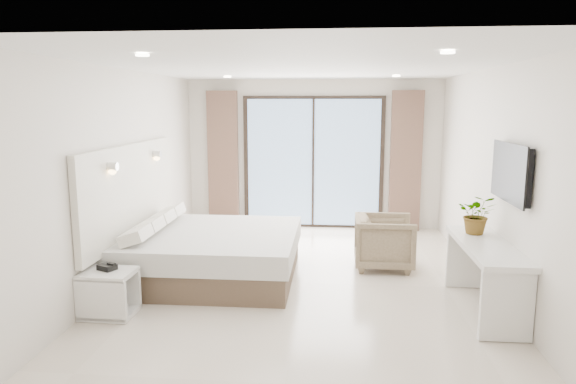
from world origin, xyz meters
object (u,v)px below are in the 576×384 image
object	(u,v)px
console_desk	(486,262)
armchair	(384,239)
nightstand	(109,293)
bed	(211,253)

from	to	relation	value
console_desk	armchair	distance (m)	1.75
nightstand	console_desk	bearing A→B (deg)	8.08
bed	nightstand	size ratio (longest dim) A/B	3.97
bed	console_desk	world-z (taller)	console_desk
console_desk	nightstand	bearing A→B (deg)	-173.25
nightstand	console_desk	size ratio (longest dim) A/B	0.33
nightstand	armchair	bearing A→B (deg)	33.27
bed	nightstand	xyz separation A→B (m)	(-0.81, -1.34, -0.07)
bed	armchair	bearing A→B (deg)	14.70
bed	console_desk	size ratio (longest dim) A/B	1.32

